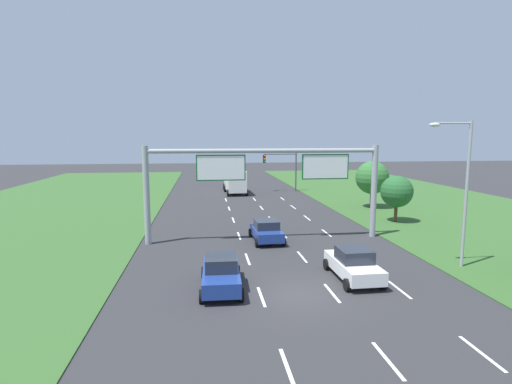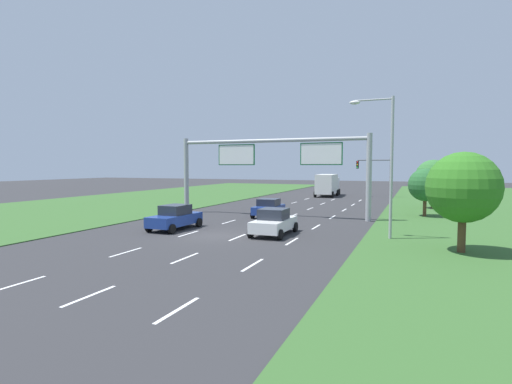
{
  "view_description": "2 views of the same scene",
  "coord_description": "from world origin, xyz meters",
  "px_view_note": "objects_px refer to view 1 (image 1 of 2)",
  "views": [
    {
      "loc": [
        -4.39,
        -18.04,
        7.58
      ],
      "look_at": [
        -0.47,
        11.65,
        3.45
      ],
      "focal_mm": 28.0,
      "sensor_mm": 36.0,
      "label": 1
    },
    {
      "loc": [
        11.94,
        -22.16,
        4.39
      ],
      "look_at": [
        -0.18,
        7.83,
        2.29
      ],
      "focal_mm": 28.0,
      "sensor_mm": 36.0,
      "label": 2
    }
  ],
  "objects_px": {
    "car_mid_lane": "(266,231)",
    "traffic_light_mast": "(282,164)",
    "box_truck": "(235,180)",
    "sign_gantry": "(267,174)",
    "street_lamp": "(461,181)",
    "car_lead_silver": "(353,264)",
    "roadside_tree_mid": "(397,192)",
    "car_near_red": "(221,273)",
    "roadside_tree_far": "(372,178)"
  },
  "relations": [
    {
      "from": "car_mid_lane",
      "to": "traffic_light_mast",
      "type": "relative_size",
      "value": 0.73
    },
    {
      "from": "roadside_tree_mid",
      "to": "car_lead_silver",
      "type": "bearing_deg",
      "value": -124.28
    },
    {
      "from": "sign_gantry",
      "to": "street_lamp",
      "type": "relative_size",
      "value": 2.03
    },
    {
      "from": "car_lead_silver",
      "to": "sign_gantry",
      "type": "relative_size",
      "value": 0.25
    },
    {
      "from": "roadside_tree_far",
      "to": "box_truck",
      "type": "bearing_deg",
      "value": 135.12
    },
    {
      "from": "sign_gantry",
      "to": "traffic_light_mast",
      "type": "height_order",
      "value": "sign_gantry"
    },
    {
      "from": "car_lead_silver",
      "to": "box_truck",
      "type": "xyz_separation_m",
      "value": [
        -3.71,
        34.22,
        0.91
      ]
    },
    {
      "from": "car_near_red",
      "to": "car_lead_silver",
      "type": "height_order",
      "value": "car_near_red"
    },
    {
      "from": "car_lead_silver",
      "to": "roadside_tree_far",
      "type": "xyz_separation_m",
      "value": [
        9.97,
        20.6,
        2.47
      ]
    },
    {
      "from": "roadside_tree_mid",
      "to": "car_near_red",
      "type": "bearing_deg",
      "value": -139.49
    },
    {
      "from": "car_near_red",
      "to": "roadside_tree_mid",
      "type": "xyz_separation_m",
      "value": [
        16.23,
        13.86,
        1.94
      ]
    },
    {
      "from": "sign_gantry",
      "to": "traffic_light_mast",
      "type": "bearing_deg",
      "value": 76.35
    },
    {
      "from": "sign_gantry",
      "to": "traffic_light_mast",
      "type": "distance_m",
      "value": 26.85
    },
    {
      "from": "box_truck",
      "to": "sign_gantry",
      "type": "distance_m",
      "value": 25.69
    },
    {
      "from": "car_lead_silver",
      "to": "roadside_tree_mid",
      "type": "relative_size",
      "value": 1.04
    },
    {
      "from": "traffic_light_mast",
      "to": "car_mid_lane",
      "type": "bearing_deg",
      "value": -103.68
    },
    {
      "from": "car_lead_silver",
      "to": "box_truck",
      "type": "height_order",
      "value": "box_truck"
    },
    {
      "from": "box_truck",
      "to": "roadside_tree_far",
      "type": "height_order",
      "value": "roadside_tree_far"
    },
    {
      "from": "car_near_red",
      "to": "roadside_tree_mid",
      "type": "distance_m",
      "value": 21.43
    },
    {
      "from": "sign_gantry",
      "to": "box_truck",
      "type": "bearing_deg",
      "value": 90.89
    },
    {
      "from": "sign_gantry",
      "to": "street_lamp",
      "type": "height_order",
      "value": "street_lamp"
    },
    {
      "from": "traffic_light_mast",
      "to": "car_near_red",
      "type": "bearing_deg",
      "value": -106.03
    },
    {
      "from": "roadside_tree_mid",
      "to": "sign_gantry",
      "type": "bearing_deg",
      "value": -159.51
    },
    {
      "from": "box_truck",
      "to": "traffic_light_mast",
      "type": "relative_size",
      "value": 1.43
    },
    {
      "from": "car_near_red",
      "to": "roadside_tree_far",
      "type": "relative_size",
      "value": 0.88
    },
    {
      "from": "sign_gantry",
      "to": "traffic_light_mast",
      "type": "xyz_separation_m",
      "value": [
        6.33,
        26.07,
        -1.03
      ]
    },
    {
      "from": "car_lead_silver",
      "to": "roadside_tree_far",
      "type": "relative_size",
      "value": 0.87
    },
    {
      "from": "car_mid_lane",
      "to": "box_truck",
      "type": "distance_m",
      "value": 25.89
    },
    {
      "from": "car_mid_lane",
      "to": "traffic_light_mast",
      "type": "height_order",
      "value": "traffic_light_mast"
    },
    {
      "from": "car_near_red",
      "to": "traffic_light_mast",
      "type": "bearing_deg",
      "value": 75.77
    },
    {
      "from": "car_mid_lane",
      "to": "street_lamp",
      "type": "relative_size",
      "value": 0.48
    },
    {
      "from": "traffic_light_mast",
      "to": "car_lead_silver",
      "type": "bearing_deg",
      "value": -94.96
    },
    {
      "from": "car_lead_silver",
      "to": "roadside_tree_mid",
      "type": "height_order",
      "value": "roadside_tree_mid"
    },
    {
      "from": "sign_gantry",
      "to": "roadside_tree_mid",
      "type": "xyz_separation_m",
      "value": [
        12.42,
        4.64,
        -2.13
      ]
    },
    {
      "from": "car_lead_silver",
      "to": "car_near_red",
      "type": "bearing_deg",
      "value": -176.52
    },
    {
      "from": "car_lead_silver",
      "to": "street_lamp",
      "type": "height_order",
      "value": "street_lamp"
    },
    {
      "from": "sign_gantry",
      "to": "traffic_light_mast",
      "type": "relative_size",
      "value": 3.08
    },
    {
      "from": "roadside_tree_mid",
      "to": "roadside_tree_far",
      "type": "height_order",
      "value": "roadside_tree_far"
    },
    {
      "from": "traffic_light_mast",
      "to": "roadside_tree_far",
      "type": "relative_size",
      "value": 1.11
    },
    {
      "from": "car_mid_lane",
      "to": "roadside_tree_mid",
      "type": "xyz_separation_m",
      "value": [
        12.53,
        5.03,
        1.98
      ]
    },
    {
      "from": "sign_gantry",
      "to": "street_lamp",
      "type": "distance_m",
      "value": 12.58
    },
    {
      "from": "car_lead_silver",
      "to": "street_lamp",
      "type": "xyz_separation_m",
      "value": [
        6.64,
        1.03,
        4.26
      ]
    },
    {
      "from": "car_mid_lane",
      "to": "box_truck",
      "type": "relative_size",
      "value": 0.51
    },
    {
      "from": "roadside_tree_far",
      "to": "car_near_red",
      "type": "bearing_deg",
      "value": -129.01
    },
    {
      "from": "box_truck",
      "to": "traffic_light_mast",
      "type": "height_order",
      "value": "traffic_light_mast"
    },
    {
      "from": "car_mid_lane",
      "to": "car_lead_silver",
      "type": "bearing_deg",
      "value": -69.83
    },
    {
      "from": "sign_gantry",
      "to": "car_mid_lane",
      "type": "bearing_deg",
      "value": -105.32
    },
    {
      "from": "traffic_light_mast",
      "to": "roadside_tree_far",
      "type": "height_order",
      "value": "traffic_light_mast"
    },
    {
      "from": "car_lead_silver",
      "to": "traffic_light_mast",
      "type": "xyz_separation_m",
      "value": [
        3.02,
        34.79,
        3.05
      ]
    },
    {
      "from": "box_truck",
      "to": "street_lamp",
      "type": "relative_size",
      "value": 0.94
    }
  ]
}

